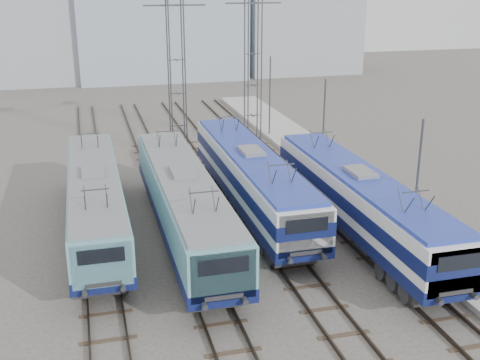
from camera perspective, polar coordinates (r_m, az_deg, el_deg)
name	(u,v)px	position (r m, az deg, el deg)	size (l,w,h in m)	color
ground	(260,293)	(27.29, 1.93, -10.70)	(160.00, 160.00, 0.00)	#514C47
platform	(383,206)	(37.60, 13.41, -2.41)	(4.00, 70.00, 0.30)	#9E9E99
locomotive_far_left	(95,199)	(32.98, -13.58, -1.74)	(2.73, 17.25, 3.25)	#0E1649
locomotive_center_left	(184,201)	(31.50, -5.29, -2.04)	(2.88, 18.22, 3.43)	#0E1649
locomotive_center_right	(252,176)	(35.10, 1.14, 0.36)	(2.88, 18.21, 3.42)	#0E1649
locomotive_far_right	(360,199)	(32.25, 11.34, -1.81)	(2.82, 17.85, 3.36)	#0E1649
catenary_tower_west	(177,72)	(45.75, -6.03, 10.19)	(4.50, 1.20, 12.00)	#3F4247
catenary_tower_east	(253,65)	(49.08, 1.24, 10.87)	(4.50, 1.20, 12.00)	#3F4247
mast_front	(417,189)	(30.84, 16.40, -0.78)	(0.12, 0.12, 7.00)	#3F4247
mast_mid	(323,131)	(41.09, 7.91, 4.65)	(0.12, 0.12, 7.00)	#3F4247
mast_rear	(270,98)	(52.09, 2.85, 7.82)	(0.12, 0.12, 7.00)	#3F4247
building_west	(20,28)	(85.24, -20.10, 13.42)	(18.00, 12.00, 14.00)	#939AA4
building_center	(158,10)	(85.52, -7.75, 15.71)	(22.00, 14.00, 18.00)	#92A1B4
building_east	(297,29)	(90.49, 5.38, 14.06)	(16.00, 12.00, 12.00)	#939AA4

